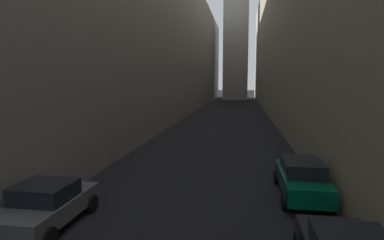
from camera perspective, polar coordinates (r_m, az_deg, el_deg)
The scene contains 5 objects.
ground_plane at distance 44.82m, azimuth 6.36°, elevation 0.68°, with size 264.00×264.00×0.00m, color black.
building_block_left at distance 48.99m, azimuth -8.38°, elevation 13.25°, with size 13.75×108.00×20.60m, color slate.
building_block_right at distance 48.15m, azimuth 21.65°, elevation 14.97°, with size 13.07×108.00×23.95m, color gray.
parked_car_left_second at distance 12.00m, azimuth -24.29°, elevation -13.43°, with size 2.06×3.93×1.47m.
parked_car_right_third at distance 14.34m, azimuth 18.73°, elevation -9.60°, with size 1.90×4.59×1.57m.
Camera 1 is at (1.92, 3.47, 4.78)m, focal length 30.27 mm.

